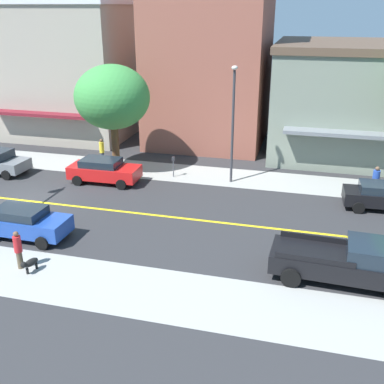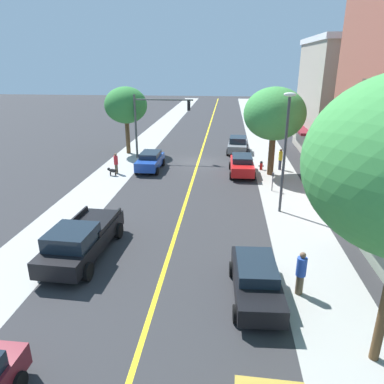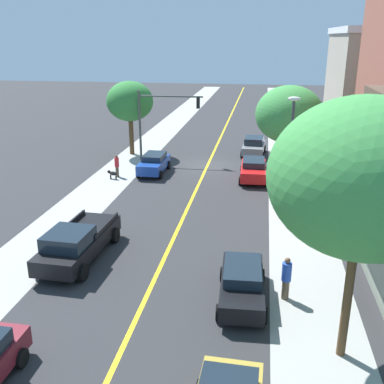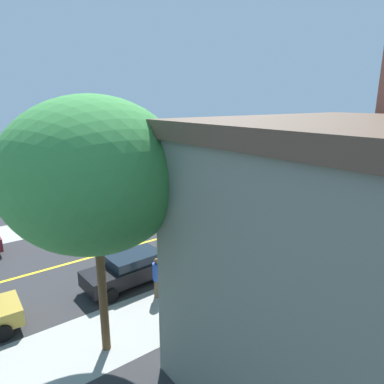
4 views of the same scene
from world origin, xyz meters
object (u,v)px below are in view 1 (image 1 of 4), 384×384
(pedestrian_blue_shirt, at_px, (375,181))
(pedestrian_yellow_shirt, at_px, (102,151))
(fire_hydrant, at_px, (95,166))
(black_pickup_truck, at_px, (350,262))
(parking_meter, at_px, (173,164))
(pedestrian_red_shirt, at_px, (18,249))
(small_dog, at_px, (30,263))
(red_sedan_left_curb, at_px, (104,170))
(street_lamp, at_px, (233,114))
(street_tree_right_corner, at_px, (112,97))
(blue_sedan_right_curb, at_px, (24,222))

(pedestrian_blue_shirt, xyz_separation_m, pedestrian_yellow_shirt, (-1.56, -17.93, -0.00))
(fire_hydrant, bearing_deg, black_pickup_truck, 58.56)
(fire_hydrant, relative_size, pedestrian_blue_shirt, 0.41)
(parking_meter, xyz_separation_m, pedestrian_red_shirt, (12.44, -3.07, 0.02))
(fire_hydrant, height_order, small_dog, fire_hydrant)
(red_sedan_left_curb, relative_size, black_pickup_truck, 0.75)
(pedestrian_yellow_shirt, bearing_deg, pedestrian_red_shirt, 176.31)
(fire_hydrant, xyz_separation_m, street_lamp, (-0.39, 9.23, 4.00))
(pedestrian_red_shirt, bearing_deg, red_sedan_left_curb, -88.54)
(parking_meter, height_order, black_pickup_truck, black_pickup_truck)
(black_pickup_truck, bearing_deg, street_tree_right_corner, 147.13)
(red_sedan_left_curb, bearing_deg, parking_meter, 26.77)
(blue_sedan_right_curb, height_order, pedestrian_yellow_shirt, pedestrian_yellow_shirt)
(parking_meter, distance_m, pedestrian_blue_shirt, 12.32)
(street_tree_right_corner, bearing_deg, black_pickup_truck, 54.61)
(street_lamp, relative_size, red_sedan_left_curb, 1.62)
(small_dog, bearing_deg, parking_meter, -175.11)
(parking_meter, xyz_separation_m, red_sedan_left_curb, (2.06, -3.94, -0.09))
(blue_sedan_right_curb, bearing_deg, pedestrian_blue_shirt, 30.45)
(street_tree_right_corner, distance_m, blue_sedan_right_curb, 10.98)
(street_tree_right_corner, height_order, pedestrian_blue_shirt, street_tree_right_corner)
(street_lamp, bearing_deg, pedestrian_red_shirt, -28.76)
(parking_meter, xyz_separation_m, street_lamp, (-0.06, 3.79, 3.48))
(street_lamp, relative_size, pedestrian_blue_shirt, 3.86)
(black_pickup_truck, bearing_deg, pedestrian_red_shirt, -167.26)
(fire_hydrant, distance_m, red_sedan_left_curb, 2.33)
(street_lamp, distance_m, pedestrian_red_shirt, 14.67)
(blue_sedan_right_curb, xyz_separation_m, pedestrian_yellow_shirt, (-11.14, -1.13, 0.18))
(blue_sedan_right_curb, xyz_separation_m, pedestrian_blue_shirt, (-9.59, 16.80, 0.18))
(blue_sedan_right_curb, distance_m, pedestrian_blue_shirt, 19.34)
(street_tree_right_corner, xyz_separation_m, pedestrian_yellow_shirt, (-0.98, -1.50, -3.96))
(street_lamp, height_order, pedestrian_yellow_shirt, street_lamp)
(black_pickup_truck, bearing_deg, pedestrian_yellow_shirt, 147.34)
(street_tree_right_corner, relative_size, fire_hydrant, 9.16)
(parking_meter, xyz_separation_m, pedestrian_blue_shirt, (0.28, 12.32, 0.08))
(pedestrian_blue_shirt, bearing_deg, street_tree_right_corner, -26.69)
(fire_hydrant, relative_size, black_pickup_truck, 0.13)
(black_pickup_truck, height_order, pedestrian_yellow_shirt, black_pickup_truck)
(pedestrian_yellow_shirt, bearing_deg, small_dog, 178.55)
(street_tree_right_corner, relative_size, parking_meter, 5.14)
(pedestrian_red_shirt, xyz_separation_m, small_dog, (0.19, 0.60, -0.50))
(street_tree_right_corner, height_order, parking_meter, street_tree_right_corner)
(pedestrian_yellow_shirt, relative_size, small_dog, 2.12)
(street_tree_right_corner, relative_size, small_dog, 8.14)
(pedestrian_blue_shirt, bearing_deg, street_lamp, -26.98)
(black_pickup_truck, bearing_deg, red_sedan_left_curb, 153.52)
(fire_hydrant, height_order, red_sedan_left_curb, red_sedan_left_curb)
(parking_meter, xyz_separation_m, pedestrian_yellow_shirt, (-1.27, -5.61, 0.08))
(street_tree_right_corner, relative_size, blue_sedan_right_curb, 1.64)
(black_pickup_truck, bearing_deg, parking_meter, 138.60)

